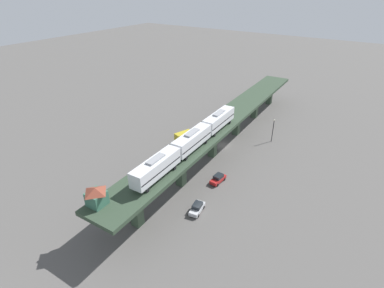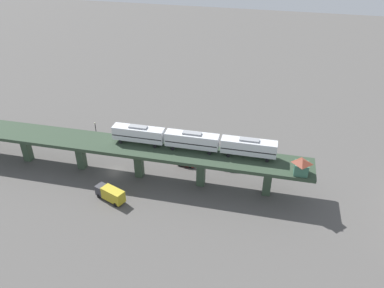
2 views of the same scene
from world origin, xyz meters
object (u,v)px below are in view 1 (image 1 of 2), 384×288
Objects in this scene: subway_train at (192,140)px; street_car_red at (218,179)px; street_car_silver at (197,208)px; signal_hut at (96,196)px; street_lamp at (273,129)px; delivery_truck at (186,136)px.

subway_train is 8.21× the size of street_car_red.
signal_hut is at bearing 58.01° from street_car_silver.
delivery_truck is at bearing 33.70° from street_lamp.
subway_train is at bearing -97.42° from signal_hut.
subway_train reaches higher than street_car_silver.
subway_train is 8.06× the size of street_car_silver.
street_car_red is (-8.36, -26.77, -9.16)m from signal_hut.
subway_train is at bearing 73.53° from street_lamp.
street_lamp is (-20.48, -13.66, 2.35)m from delivery_truck.
street_car_red is 0.65× the size of street_lamp.
street_car_silver is (-9.75, -15.61, -9.16)m from signal_hut.
signal_hut reaches higher than street_car_silver.
delivery_truck is at bearing -77.25° from signal_hut.
delivery_truck is 24.73m from street_lamp.
signal_hut is at bearing 77.54° from street_lamp.
subway_train reaches higher than street_car_red.
signal_hut is 0.75× the size of street_car_red.
street_car_silver is 0.67× the size of street_lamp.
street_lamp is at bearing -92.92° from street_car_silver.
delivery_truck is at bearing -35.51° from street_car_red.
street_car_silver is 0.61× the size of delivery_truck.
street_lamp is at bearing -106.47° from subway_train.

